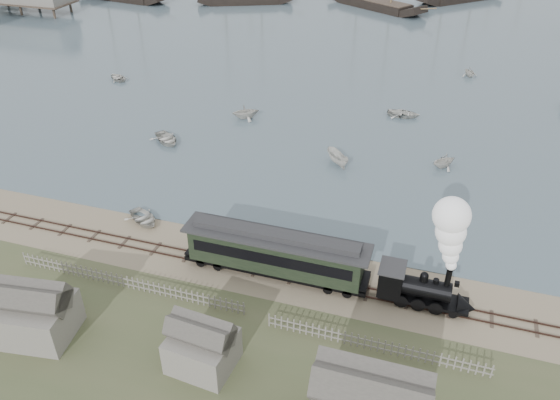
% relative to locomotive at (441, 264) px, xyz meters
% --- Properties ---
extents(ground, '(600.00, 600.00, 0.00)m').
position_rel_locomotive_xyz_m(ground, '(-15.80, 2.00, -4.09)').
color(ground, tan).
rests_on(ground, ground).
extents(rail_track, '(120.00, 1.80, 0.16)m').
position_rel_locomotive_xyz_m(rail_track, '(-15.80, 0.00, -4.05)').
color(rail_track, '#3B2620').
rests_on(rail_track, ground).
extents(picket_fence_west, '(19.00, 0.10, 1.20)m').
position_rel_locomotive_xyz_m(picket_fence_west, '(-22.30, -5.00, -4.09)').
color(picket_fence_west, gray).
rests_on(picket_fence_west, ground).
extents(picket_fence_east, '(15.00, 0.10, 1.20)m').
position_rel_locomotive_xyz_m(picket_fence_east, '(-3.30, -5.50, -4.09)').
color(picket_fence_east, gray).
rests_on(picket_fence_east, ground).
extents(shed_left, '(5.00, 4.00, 4.10)m').
position_rel_locomotive_xyz_m(shed_left, '(-25.80, -11.00, -4.09)').
color(shed_left, gray).
rests_on(shed_left, ground).
extents(shed_mid, '(4.00, 3.50, 3.60)m').
position_rel_locomotive_xyz_m(shed_mid, '(-13.80, -10.00, -4.09)').
color(shed_mid, gray).
rests_on(shed_mid, ground).
extents(locomotive, '(7.10, 2.65, 8.85)m').
position_rel_locomotive_xyz_m(locomotive, '(0.00, 0.00, 0.00)').
color(locomotive, black).
rests_on(locomotive, ground).
extents(passenger_coach, '(14.63, 2.82, 3.55)m').
position_rel_locomotive_xyz_m(passenger_coach, '(-12.12, -0.00, -1.85)').
color(passenger_coach, black).
rests_on(passenger_coach, ground).
extents(beached_dinghy, '(4.26, 4.60, 0.78)m').
position_rel_locomotive_xyz_m(beached_dinghy, '(-25.74, 3.26, -3.70)').
color(beached_dinghy, silver).
rests_on(beached_dinghy, ground).
extents(rowboat_0, '(5.00, 5.20, 0.88)m').
position_rel_locomotive_xyz_m(rowboat_0, '(-31.27, 18.22, -3.59)').
color(rowboat_0, silver).
rests_on(rowboat_0, harbor_water).
extents(rowboat_1, '(4.36, 4.49, 1.81)m').
position_rel_locomotive_xyz_m(rowboat_1, '(-24.99, 27.30, -3.13)').
color(rowboat_1, silver).
rests_on(rowboat_1, harbor_water).
extents(rowboat_2, '(3.45, 3.39, 1.36)m').
position_rel_locomotive_xyz_m(rowboat_2, '(-11.48, 19.12, -3.35)').
color(rowboat_2, silver).
rests_on(rowboat_2, harbor_water).
extents(rowboat_3, '(2.88, 4.03, 0.83)m').
position_rel_locomotive_xyz_m(rowboat_3, '(-6.22, 33.80, -3.61)').
color(rowboat_3, silver).
rests_on(rowboat_3, harbor_water).
extents(rowboat_4, '(3.83, 3.82, 1.53)m').
position_rel_locomotive_xyz_m(rowboat_4, '(-0.57, 21.89, -3.27)').
color(rowboat_4, silver).
rests_on(rowboat_4, harbor_water).
extents(rowboat_6, '(3.93, 4.25, 0.72)m').
position_rel_locomotive_xyz_m(rowboat_6, '(-47.78, 34.48, -3.67)').
color(rowboat_6, silver).
rests_on(rowboat_6, harbor_water).
extents(rowboat_7, '(3.44, 3.30, 1.40)m').
position_rel_locomotive_xyz_m(rowboat_7, '(1.33, 51.61, -3.33)').
color(rowboat_7, silver).
rests_on(rowboat_7, harbor_water).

